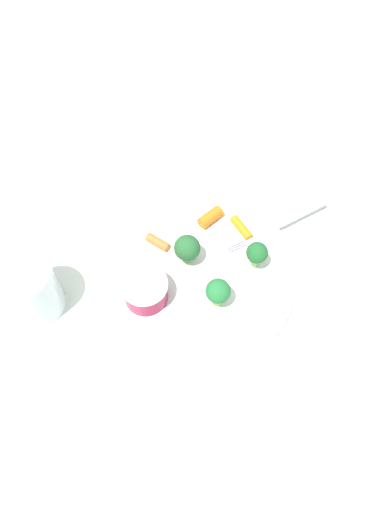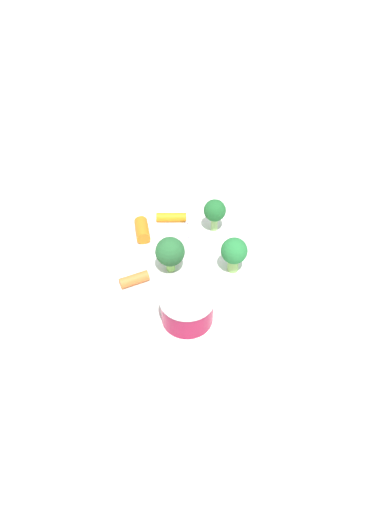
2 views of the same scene
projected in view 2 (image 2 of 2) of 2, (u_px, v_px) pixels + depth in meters
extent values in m
plane|color=white|center=(186.00, 276.00, 0.60)|extent=(2.40, 2.40, 0.00)
cylinder|color=white|center=(186.00, 273.00, 0.60)|extent=(0.28, 0.28, 0.01)
cylinder|color=maroon|center=(187.00, 309.00, 0.53)|extent=(0.06, 0.06, 0.03)
cylinder|color=silver|center=(187.00, 299.00, 0.52)|extent=(0.06, 0.06, 0.00)
cylinder|color=#8CBF61|center=(233.00, 264.00, 0.59)|extent=(0.01, 0.01, 0.02)
sphere|color=#267738|center=(234.00, 251.00, 0.57)|extent=(0.03, 0.03, 0.03)
cylinder|color=#80C557|center=(171.00, 264.00, 0.59)|extent=(0.01, 0.01, 0.02)
sphere|color=#266031|center=(170.00, 252.00, 0.57)|extent=(0.04, 0.04, 0.04)
cylinder|color=#90BB6B|center=(214.00, 223.00, 0.64)|extent=(0.01, 0.01, 0.02)
sphere|color=#21632D|center=(215.00, 210.00, 0.62)|extent=(0.03, 0.03, 0.03)
cylinder|color=orange|center=(142.00, 230.00, 0.63)|extent=(0.04, 0.03, 0.02)
cylinder|color=orange|center=(134.00, 279.00, 0.57)|extent=(0.02, 0.04, 0.01)
cylinder|color=orange|center=(171.00, 217.00, 0.66)|extent=(0.03, 0.04, 0.01)
cube|color=#BCB2C5|center=(189.00, 191.00, 0.71)|extent=(0.12, 0.10, 0.00)
cube|color=#BCB2C5|center=(191.00, 231.00, 0.64)|extent=(0.02, 0.02, 0.00)
cube|color=#BCB2C5|center=(189.00, 231.00, 0.64)|extent=(0.02, 0.02, 0.00)
cube|color=#BCB2C5|center=(186.00, 231.00, 0.64)|extent=(0.02, 0.02, 0.00)
cube|color=#BCB2C5|center=(184.00, 230.00, 0.64)|extent=(0.02, 0.02, 0.00)
cylinder|color=silver|center=(106.00, 411.00, 0.43)|extent=(0.07, 0.07, 0.08)
cube|color=silver|center=(48.00, 196.00, 0.71)|extent=(0.17, 0.15, 0.00)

